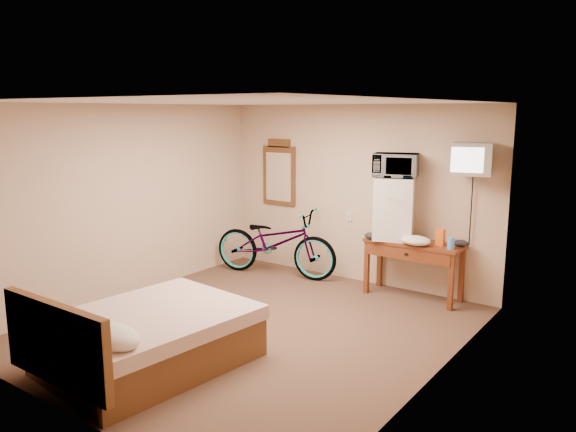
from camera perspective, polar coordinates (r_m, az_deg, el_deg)
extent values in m
plane|color=#473223|center=(6.47, -3.57, -11.25)|extent=(4.60, 4.60, 0.00)
plane|color=silver|center=(6.01, -3.85, 11.48)|extent=(4.60, 4.60, 0.00)
cube|color=tan|center=(8.00, 6.83, 2.23)|extent=(4.20, 0.04, 2.50)
cube|color=tan|center=(4.63, -22.19, -4.69)|extent=(4.20, 0.04, 2.50)
cube|color=tan|center=(7.61, -16.02, 1.46)|extent=(0.04, 4.60, 2.50)
cube|color=tan|center=(5.07, 14.95, -2.94)|extent=(0.04, 4.60, 2.50)
cube|color=beige|center=(8.08, 6.24, -0.05)|extent=(0.08, 0.01, 0.13)
cube|color=brown|center=(7.42, 12.70, -2.70)|extent=(1.25, 0.48, 0.04)
cube|color=brown|center=(7.59, 8.01, -5.18)|extent=(0.06, 0.06, 0.71)
cube|color=brown|center=(7.15, 16.23, -6.50)|extent=(0.06, 0.06, 0.71)
cube|color=brown|center=(7.91, 9.31, -4.55)|extent=(0.06, 0.06, 0.71)
cube|color=brown|center=(7.50, 17.22, -5.76)|extent=(0.06, 0.06, 0.71)
cube|color=brown|center=(7.26, 12.01, -3.79)|extent=(1.13, 0.04, 0.16)
cube|color=black|center=(7.24, 11.95, -3.82)|extent=(0.05, 0.02, 0.03)
cube|color=silver|center=(7.46, 10.75, 0.78)|extent=(0.62, 0.61, 0.81)
cube|color=#9F9F9A|center=(7.22, 9.97, 1.78)|extent=(0.50, 0.01, 0.00)
cylinder|color=#9F9F9A|center=(7.33, 8.66, 0.28)|extent=(0.02, 0.02, 0.29)
imported|color=silver|center=(7.38, 10.90, 5.07)|extent=(0.65, 0.53, 0.31)
cube|color=#D35812|center=(7.26, 15.21, -2.10)|extent=(0.11, 0.07, 0.21)
cylinder|color=#4598EB|center=(7.11, 16.22, -2.68)|extent=(0.08, 0.08, 0.15)
ellipsoid|color=silver|center=(7.22, 12.87, -2.45)|extent=(0.38, 0.29, 0.12)
ellipsoid|color=black|center=(7.45, 8.65, -2.00)|extent=(0.24, 0.18, 0.09)
ellipsoid|color=black|center=(7.29, 17.18, -2.66)|extent=(0.19, 0.15, 0.08)
cube|color=black|center=(7.26, 18.82, 4.94)|extent=(0.14, 0.02, 0.14)
cylinder|color=black|center=(7.21, 18.72, 4.92)|extent=(0.05, 0.30, 0.05)
cube|color=#9F9F9A|center=(7.00, 18.22, 5.54)|extent=(0.52, 0.47, 0.38)
cube|color=white|center=(6.82, 17.74, 5.44)|extent=(0.35, 0.11, 0.29)
cube|color=black|center=(7.17, 18.68, 5.62)|extent=(0.27, 0.08, 0.24)
cube|color=brown|center=(8.67, -0.90, 4.13)|extent=(0.60, 0.04, 0.90)
cube|color=brown|center=(8.62, -0.91, 7.41)|extent=(0.40, 0.04, 0.13)
cube|color=white|center=(8.65, -0.98, 4.00)|extent=(0.47, 0.01, 0.74)
imported|color=black|center=(8.28, -1.30, -2.66)|extent=(2.01, 1.05, 1.01)
cube|color=brown|center=(5.68, -13.84, -12.59)|extent=(1.54, 1.95, 0.40)
cube|color=#BCB192|center=(5.59, -13.95, -10.23)|extent=(1.58, 1.99, 0.14)
cube|color=brown|center=(5.03, -22.52, -11.89)|extent=(1.36, 0.08, 0.70)
ellipsoid|color=beige|center=(5.43, -21.54, -9.84)|extent=(0.57, 0.35, 0.20)
ellipsoid|color=beige|center=(4.93, -17.44, -11.65)|extent=(0.57, 0.35, 0.20)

